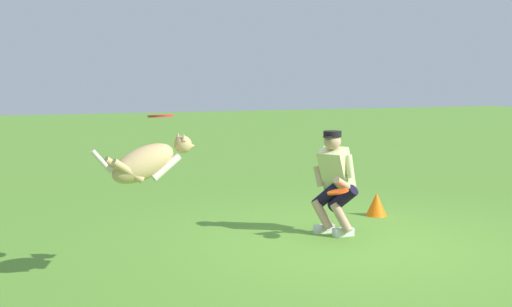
{
  "coord_description": "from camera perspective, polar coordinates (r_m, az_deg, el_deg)",
  "views": [
    {
      "loc": [
        3.66,
        6.0,
        1.91
      ],
      "look_at": [
        1.21,
        -0.08,
        1.12
      ],
      "focal_mm": 42.89,
      "sensor_mm": 36.0,
      "label": 1
    }
  ],
  "objects": [
    {
      "name": "person",
      "position": [
        7.59,
        7.33,
        -2.37
      ],
      "size": [
        0.53,
        0.71,
        1.29
      ],
      "rotation": [
        0.0,
        0.0,
        0.5
      ],
      "color": "silver",
      "rests_on": "ground_plane"
    },
    {
      "name": "dog",
      "position": [
        5.75,
        -10.07,
        -0.8
      ],
      "size": [
        1.04,
        0.46,
        0.51
      ],
      "rotation": [
        0.0,
        0.0,
        3.39
      ],
      "color": "tan"
    },
    {
      "name": "frisbee_held",
      "position": [
        7.23,
        7.65,
        -3.54
      ],
      "size": [
        0.35,
        0.36,
        0.08
      ],
      "primitive_type": "cylinder",
      "rotation": [
        0.19,
        0.06,
        0.83
      ],
      "color": "#F24813",
      "rests_on": "person"
    },
    {
      "name": "frisbee_flying",
      "position": [
        5.8,
        -8.89,
        3.48
      ],
      "size": [
        0.26,
        0.26,
        0.04
      ],
      "primitive_type": "cylinder",
      "rotation": [
        -0.03,
        0.06,
        4.62
      ],
      "color": "red"
    },
    {
      "name": "training_cone",
      "position": [
        8.83,
        11.17,
        -4.66
      ],
      "size": [
        0.3,
        0.3,
        0.33
      ],
      "primitive_type": "cone",
      "color": "orange",
      "rests_on": "ground_plane"
    },
    {
      "name": "ground_plane",
      "position": [
        7.28,
        9.23,
        -8.42
      ],
      "size": [
        60.0,
        60.0,
        0.0
      ],
      "primitive_type": "plane",
      "color": "#598F30"
    }
  ]
}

